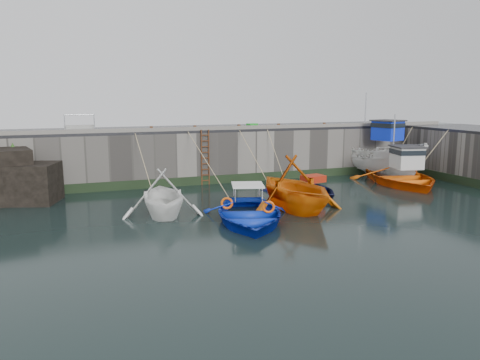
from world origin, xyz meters
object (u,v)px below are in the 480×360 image
object	(u,v)px
bollard_b	(195,128)
fish_crate	(252,126)
boat_far_white	(379,158)
boat_far_orange	(401,177)
ladder	(205,158)
bollard_a	(151,129)
boat_near_blue	(249,221)
boat_near_blacktrim	(294,210)
boat_near_navy	(303,193)
bollard_e	(324,125)
bollard_c	(239,127)
bollard_d	(279,126)
boat_near_white	(163,215)

from	to	relation	value
bollard_b	fish_crate	bearing A→B (deg)	6.97
boat_far_white	boat_far_orange	xyz separation A→B (m)	(-0.73, -3.13, -0.68)
ladder	bollard_a	world-z (taller)	bollard_a
fish_crate	bollard_b	world-z (taller)	fish_crate
boat_near_blue	boat_far_orange	bearing A→B (deg)	38.61
boat_near_blacktrim	fish_crate	bearing A→B (deg)	76.68
boat_near_navy	bollard_e	bearing A→B (deg)	41.08
bollard_c	boat_near_navy	bearing A→B (deg)	-65.59
boat_far_white	bollard_c	xyz separation A→B (m)	(-9.31, 1.07, 2.17)
fish_crate	bollard_d	distance (m)	1.63
boat_near_white	bollard_b	bearing A→B (deg)	70.50
bollard_a	bollard_e	world-z (taller)	same
boat_far_orange	bollard_b	world-z (taller)	boat_far_orange
boat_near_blue	boat_near_blacktrim	distance (m)	2.89
boat_near_navy	boat_far_white	size ratio (longest dim) A/B	0.67
ladder	bollard_e	xyz separation A→B (m)	(8.00, 0.34, 1.71)
boat_near_blacktrim	bollard_e	xyz separation A→B (m)	(5.98, 7.67, 3.30)
fish_crate	bollard_b	size ratio (longest dim) A/B	2.12
boat_near_white	boat_far_orange	size ratio (longest dim) A/B	0.58
boat_near_blacktrim	bollard_b	bearing A→B (deg)	103.35
ladder	bollard_c	distance (m)	2.81
boat_far_white	bollard_c	bearing A→B (deg)	157.29
boat_far_white	fish_crate	size ratio (longest dim) A/B	12.49
boat_near_white	boat_near_navy	world-z (taller)	boat_near_white
boat_near_blue	bollard_c	size ratio (longest dim) A/B	19.94
boat_near_blue	boat_near_blacktrim	bearing A→B (deg)	39.73
boat_near_navy	bollard_d	size ratio (longest dim) A/B	17.67
boat_near_navy	boat_far_orange	distance (m)	6.58
boat_near_navy	bollard_d	distance (m)	5.58
boat_far_white	bollard_a	distance (m)	14.71
bollard_a	bollard_c	xyz separation A→B (m)	(5.20, 0.00, 0.00)
boat_near_blacktrim	boat_far_orange	world-z (taller)	boat_far_orange
bollard_d	bollard_e	size ratio (longest dim) A/B	1.00
boat_far_orange	bollard_d	world-z (taller)	boat_far_orange
ladder	boat_far_orange	xyz separation A→B (m)	(10.78, -3.86, -1.15)
boat_near_blacktrim	boat_far_orange	distance (m)	9.43
bollard_b	bollard_c	bearing A→B (deg)	0.00
bollard_b	bollard_e	world-z (taller)	same
boat_near_white	boat_far_orange	bearing A→B (deg)	15.87
ladder	fish_crate	bearing A→B (deg)	13.76
boat_near_white	bollard_e	size ratio (longest dim) A/B	15.65
boat_near_blacktrim	fish_crate	xyz separation A→B (m)	(1.21, 8.13, 3.31)
boat_near_blue	bollard_a	size ratio (longest dim) A/B	19.94
boat_near_navy	boat_far_white	world-z (taller)	boat_far_white
boat_far_white	fish_crate	world-z (taller)	boat_far_white
boat_near_navy	fish_crate	xyz separation A→B (m)	(-0.99, 4.92, 3.31)
boat_near_white	boat_near_blacktrim	bearing A→B (deg)	-4.94
fish_crate	bollard_b	distance (m)	3.76
boat_far_white	bollard_e	world-z (taller)	boat_far_white
boat_near_navy	boat_near_blue	bearing A→B (deg)	-146.82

